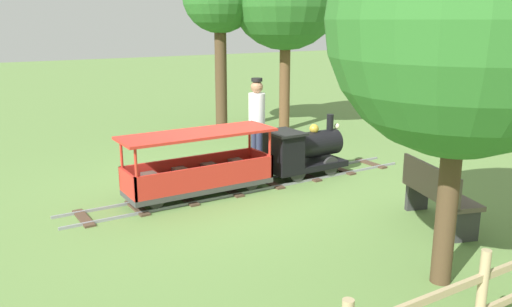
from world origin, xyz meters
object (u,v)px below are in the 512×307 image
object	(u,v)px
locomotive	(302,150)
conductor_person	(257,115)
passenger_car	(199,170)
oak_tree_far	(464,20)
park_bench	(437,195)

from	to	relation	value
locomotive	conductor_person	distance (m)	1.18
passenger_car	conductor_person	world-z (taller)	conductor_person
passenger_car	oak_tree_far	distance (m)	4.43
oak_tree_far	passenger_car	bearing A→B (deg)	-166.04
locomotive	oak_tree_far	xyz separation A→B (m)	(3.74, -1.01, 2.14)
conductor_person	locomotive	bearing A→B (deg)	13.87
conductor_person	park_bench	xyz separation A→B (m)	(3.69, 0.47, -0.54)
oak_tree_far	locomotive	bearing A→B (deg)	164.88
passenger_car	conductor_person	size ratio (longest dim) A/B	1.45
passenger_car	conductor_person	bearing A→B (deg)	121.89
passenger_car	conductor_person	xyz separation A→B (m)	(-1.05, 1.68, 0.53)
locomotive	oak_tree_far	size ratio (longest dim) A/B	0.37
conductor_person	park_bench	bearing A→B (deg)	7.32
park_bench	passenger_car	bearing A→B (deg)	-140.86
park_bench	conductor_person	bearing A→B (deg)	-172.68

